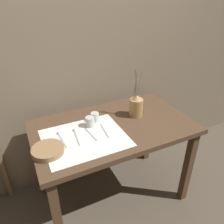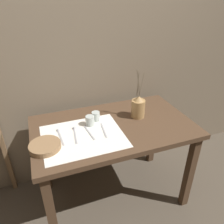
# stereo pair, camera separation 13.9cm
# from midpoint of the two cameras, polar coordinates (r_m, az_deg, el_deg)

# --- Properties ---
(ground_plane) EXTENTS (12.00, 12.00, 0.00)m
(ground_plane) POSITION_cam_midpoint_polar(r_m,az_deg,el_deg) (2.24, -1.64, -20.59)
(ground_plane) COLOR brown
(stone_wall_back) EXTENTS (7.00, 0.06, 2.40)m
(stone_wall_back) POSITION_cam_midpoint_polar(r_m,az_deg,el_deg) (1.97, -8.12, 13.86)
(stone_wall_back) COLOR #7A6B56
(stone_wall_back) RESTS_ON ground_plane
(wooden_table) EXTENTS (1.26, 0.74, 0.78)m
(wooden_table) POSITION_cam_midpoint_polar(r_m,az_deg,el_deg) (1.78, -1.95, -6.38)
(wooden_table) COLOR #4C3523
(wooden_table) RESTS_ON ground_plane
(linen_cloth) EXTENTS (0.58, 0.48, 0.00)m
(linen_cloth) POSITION_cam_midpoint_polar(r_m,az_deg,el_deg) (1.60, -9.61, -6.76)
(linen_cloth) COLOR white
(linen_cloth) RESTS_ON wooden_table
(pitcher_with_flowers) EXTENTS (0.11, 0.11, 0.41)m
(pitcher_with_flowers) POSITION_cam_midpoint_polar(r_m,az_deg,el_deg) (1.81, 4.15, 1.49)
(pitcher_with_flowers) COLOR #A87F4C
(pitcher_with_flowers) RESTS_ON wooden_table
(wooden_bowl) EXTENTS (0.21, 0.21, 0.04)m
(wooden_bowl) POSITION_cam_midpoint_polar(r_m,az_deg,el_deg) (1.51, -18.99, -9.52)
(wooden_bowl) COLOR #8E6B47
(wooden_bowl) RESTS_ON wooden_table
(glass_tumbler_near) EXTENTS (0.07, 0.07, 0.08)m
(glass_tumbler_near) POSITION_cam_midpoint_polar(r_m,az_deg,el_deg) (1.70, -8.14, -2.59)
(glass_tumbler_near) COLOR #B7C1BC
(glass_tumbler_near) RESTS_ON wooden_table
(glass_tumbler_far) EXTENTS (0.07, 0.07, 0.07)m
(glass_tumbler_far) POSITION_cam_midpoint_polar(r_m,az_deg,el_deg) (1.76, -6.77, -1.38)
(glass_tumbler_far) COLOR #B7C1BC
(glass_tumbler_far) RESTS_ON wooden_table
(spoon_inner) EXTENTS (0.03, 0.21, 0.02)m
(spoon_inner) POSITION_cam_midpoint_polar(r_m,az_deg,el_deg) (1.64, -15.85, -6.15)
(spoon_inner) COLOR #A8A8AD
(spoon_inner) RESTS_ON wooden_table
(spoon_outer) EXTENTS (0.04, 0.21, 0.02)m
(spoon_outer) POSITION_cam_midpoint_polar(r_m,az_deg,el_deg) (1.65, -11.97, -5.49)
(spoon_outer) COLOR #A8A8AD
(spoon_outer) RESTS_ON wooden_table
(fork_inner) EXTENTS (0.03, 0.20, 0.00)m
(fork_inner) POSITION_cam_midpoint_polar(r_m,az_deg,el_deg) (1.62, -8.05, -5.75)
(fork_inner) COLOR #A8A8AD
(fork_inner) RESTS_ON wooden_table
(fork_outer) EXTENTS (0.03, 0.20, 0.00)m
(fork_outer) POSITION_cam_midpoint_polar(r_m,az_deg,el_deg) (1.65, -4.36, -4.90)
(fork_outer) COLOR #A8A8AD
(fork_outer) RESTS_ON wooden_table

